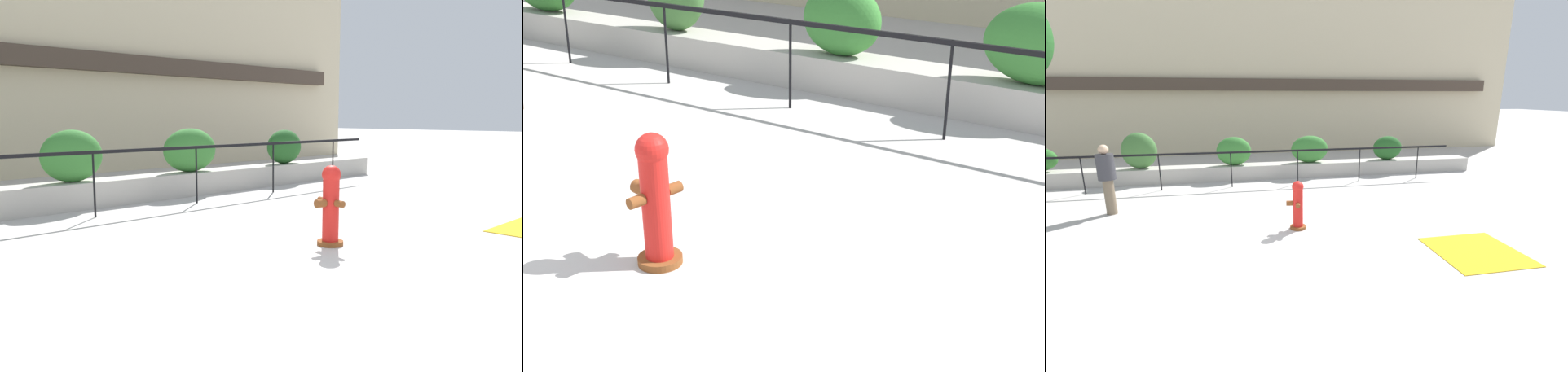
# 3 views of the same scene
# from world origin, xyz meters

# --- Properties ---
(planter_wall_low) EXTENTS (18.00, 0.70, 0.50)m
(planter_wall_low) POSITION_xyz_m (0.00, 6.00, 0.25)
(planter_wall_low) COLOR #B7B2A8
(planter_wall_low) RESTS_ON ground
(fence_railing_segment) EXTENTS (15.00, 0.05, 1.15)m
(fence_railing_segment) POSITION_xyz_m (-0.00, 4.90, 1.02)
(fence_railing_segment) COLOR black
(fence_railing_segment) RESTS_ON ground
(hedge_bush_2) EXTENTS (1.18, 0.59, 0.98)m
(hedge_bush_2) POSITION_xyz_m (0.10, 6.00, 0.99)
(hedge_bush_2) COLOR #387F33
(hedge_bush_2) RESTS_ON planter_wall_low
(hedge_bush_3) EXTENTS (1.34, 0.63, 0.96)m
(hedge_bush_3) POSITION_xyz_m (2.78, 6.00, 0.98)
(hedge_bush_3) COLOR #387F33
(hedge_bush_3) RESTS_ON planter_wall_low
(fire_hydrant) EXTENTS (0.46, 0.48, 1.08)m
(fire_hydrant) POSITION_xyz_m (1.45, 0.93, 0.55)
(fire_hydrant) COLOR brown
(fire_hydrant) RESTS_ON ground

